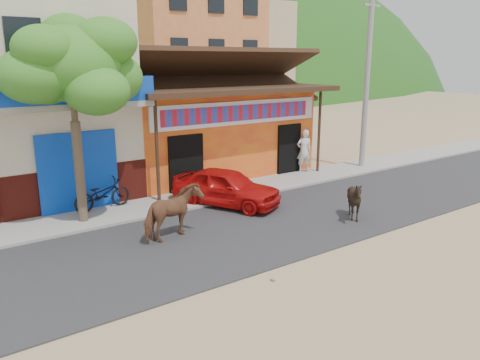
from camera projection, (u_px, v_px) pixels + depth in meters
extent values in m
plane|color=#9E825B|center=(331.00, 251.00, 12.18)|extent=(120.00, 120.00, 0.00)
cube|color=#28282B|center=(270.00, 224.00, 14.15)|extent=(60.00, 5.00, 0.04)
cube|color=gray|center=(210.00, 196.00, 16.90)|extent=(60.00, 2.00, 0.12)
cube|color=orange|center=(200.00, 130.00, 20.75)|extent=(8.00, 6.00, 3.60)
cube|color=beige|center=(11.00, 100.00, 16.12)|extent=(7.00, 6.00, 7.00)
cube|color=#CC723F|center=(184.00, 44.00, 34.69)|extent=(9.00, 9.00, 12.00)
cube|color=tan|center=(237.00, 58.00, 44.72)|extent=(8.00, 8.00, 10.00)
cylinder|color=gray|center=(367.00, 77.00, 20.49)|extent=(0.24, 0.24, 8.00)
imported|color=brown|center=(173.00, 213.00, 12.78)|extent=(1.89, 1.23, 1.47)
imported|color=black|center=(355.00, 200.00, 14.33)|extent=(1.26, 1.16, 1.25)
imported|color=red|center=(226.00, 187.00, 15.76)|extent=(3.04, 4.01, 1.27)
imported|color=black|center=(102.00, 194.00, 15.11)|extent=(1.97, 0.88, 1.00)
imported|color=silver|center=(304.00, 151.00, 20.15)|extent=(0.78, 0.64, 1.84)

